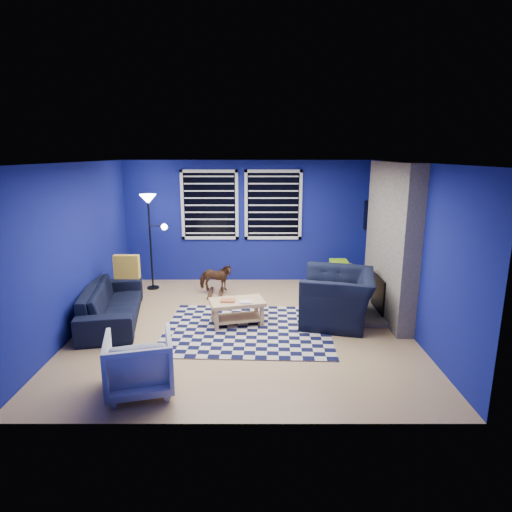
{
  "coord_description": "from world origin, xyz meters",
  "views": [
    {
      "loc": [
        0.2,
        -6.25,
        2.63
      ],
      "look_at": [
        0.2,
        0.3,
        1.05
      ],
      "focal_mm": 30.0,
      "sensor_mm": 36.0,
      "label": 1
    }
  ],
  "objects": [
    {
      "name": "wall_left",
      "position": [
        -2.5,
        0.0,
        1.25
      ],
      "size": [
        0.0,
        5.0,
        5.0
      ],
      "primitive_type": "plane",
      "rotation": [
        1.57,
        0.0,
        1.57
      ],
      "color": "navy",
      "rests_on": "floor"
    },
    {
      "name": "armchair_big",
      "position": [
        1.49,
        0.17,
        0.41
      ],
      "size": [
        1.46,
        1.35,
        0.81
      ],
      "primitive_type": "imported",
      "rotation": [
        0.0,
        0.0,
        -1.8
      ],
      "color": "black",
      "rests_on": "floor"
    },
    {
      "name": "fireplace",
      "position": [
        2.36,
        0.5,
        1.2
      ],
      "size": [
        0.65,
        2.0,
        2.5
      ],
      "color": "gray",
      "rests_on": "floor"
    },
    {
      "name": "rocking_horse",
      "position": [
        -0.57,
        1.5,
        0.34
      ],
      "size": [
        0.33,
        0.65,
        0.53
      ],
      "primitive_type": "imported",
      "rotation": [
        0.0,
        0.0,
        1.5
      ],
      "color": "#492C17",
      "rests_on": "floor"
    },
    {
      "name": "floor_lamp",
      "position": [
        -1.84,
        1.9,
        1.53
      ],
      "size": [
        0.51,
        0.31,
        1.87
      ],
      "color": "black",
      "rests_on": "floor"
    },
    {
      "name": "wall_back",
      "position": [
        0.0,
        2.5,
        1.25
      ],
      "size": [
        5.0,
        0.0,
        5.0
      ],
      "primitive_type": "plane",
      "rotation": [
        1.57,
        0.0,
        0.0
      ],
      "color": "navy",
      "rests_on": "floor"
    },
    {
      "name": "window_left",
      "position": [
        -0.75,
        2.46,
        1.6
      ],
      "size": [
        1.17,
        0.06,
        1.42
      ],
      "color": "black",
      "rests_on": "wall_back"
    },
    {
      "name": "cabinet",
      "position": [
        1.86,
        2.09,
        0.24
      ],
      "size": [
        0.63,
        0.51,
        0.54
      ],
      "rotation": [
        0.0,
        0.0,
        0.32
      ],
      "color": "tan",
      "rests_on": "floor"
    },
    {
      "name": "sofa",
      "position": [
        -2.1,
        0.2,
        0.3
      ],
      "size": [
        2.16,
        1.16,
        0.6
      ],
      "primitive_type": "imported",
      "rotation": [
        0.0,
        0.0,
        1.76
      ],
      "color": "black",
      "rests_on": "floor"
    },
    {
      "name": "window_right",
      "position": [
        0.55,
        2.46,
        1.6
      ],
      "size": [
        1.17,
        0.06,
        1.42
      ],
      "color": "black",
      "rests_on": "wall_back"
    },
    {
      "name": "tv",
      "position": [
        2.45,
        2.0,
        1.4
      ],
      "size": [
        0.07,
        1.0,
        0.58
      ],
      "color": "black",
      "rests_on": "wall_right"
    },
    {
      "name": "rug",
      "position": [
        0.07,
        -0.16,
        0.01
      ],
      "size": [
        2.58,
        2.1,
        0.02
      ],
      "primitive_type": "cube",
      "rotation": [
        0.0,
        0.0,
        -0.04
      ],
      "color": "black",
      "rests_on": "floor"
    },
    {
      "name": "armchair_bent",
      "position": [
        -1.11,
        -1.87,
        0.34
      ],
      "size": [
        0.88,
        0.9,
        0.68
      ],
      "primitive_type": "imported",
      "rotation": [
        0.0,
        0.0,
        3.39
      ],
      "color": "gray",
      "rests_on": "floor"
    },
    {
      "name": "floor",
      "position": [
        0.0,
        0.0,
        0.0
      ],
      "size": [
        5.0,
        5.0,
        0.0
      ],
      "primitive_type": "plane",
      "color": "tan",
      "rests_on": "ground"
    },
    {
      "name": "ceiling",
      "position": [
        0.0,
        0.0,
        2.5
      ],
      "size": [
        5.0,
        5.0,
        0.0
      ],
      "primitive_type": "plane",
      "rotation": [
        3.14,
        0.0,
        0.0
      ],
      "color": "white",
      "rests_on": "wall_back"
    },
    {
      "name": "coffee_table",
      "position": [
        -0.1,
        0.05,
        0.29
      ],
      "size": [
        0.92,
        0.66,
        0.42
      ],
      "rotation": [
        0.0,
        0.0,
        0.24
      ],
      "color": "tan",
      "rests_on": "rug"
    },
    {
      "name": "throw_pillow",
      "position": [
        -1.95,
        0.6,
        0.79
      ],
      "size": [
        0.42,
        0.13,
        0.4
      ],
      "primitive_type": "cube",
      "rotation": [
        0.0,
        0.0,
        -0.02
      ],
      "color": "gold",
      "rests_on": "sofa"
    },
    {
      "name": "wall_right",
      "position": [
        2.5,
        0.0,
        1.25
      ],
      "size": [
        0.0,
        5.0,
        5.0
      ],
      "primitive_type": "plane",
      "rotation": [
        1.57,
        0.0,
        -1.57
      ],
      "color": "navy",
      "rests_on": "floor"
    }
  ]
}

